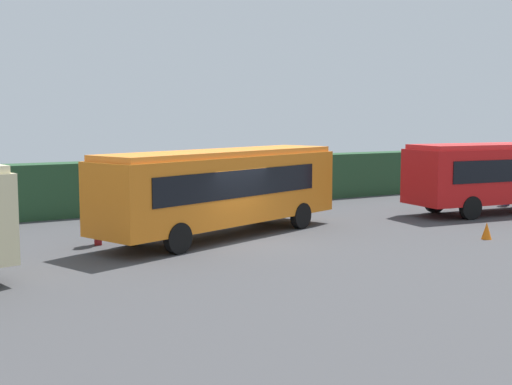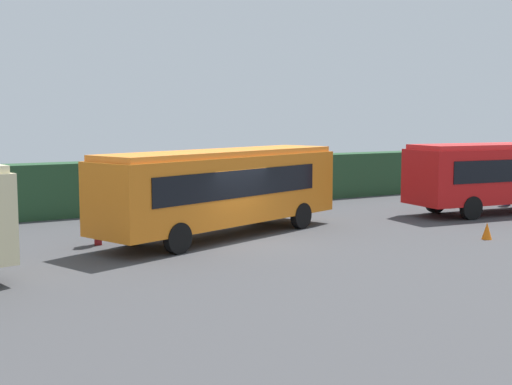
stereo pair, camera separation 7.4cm
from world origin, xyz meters
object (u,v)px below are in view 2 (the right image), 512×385
at_px(person_far, 507,185).
at_px(bus_orange, 222,187).
at_px(person_center, 97,214).
at_px(traffic_cone, 487,231).
at_px(bus_red, 507,173).
at_px(person_right, 456,186).

bearing_deg(person_far, bus_orange, -155.67).
height_order(person_center, traffic_cone, person_center).
distance_m(bus_orange, person_far, 16.00).
xyz_separation_m(bus_orange, person_center, (-4.38, 0.65, -0.77)).
relative_size(person_far, traffic_cone, 3.06).
relative_size(bus_orange, bus_red, 1.07).
relative_size(person_right, person_far, 1.02).
relative_size(bus_red, person_right, 5.29).
height_order(bus_orange, person_right, bus_orange).
bearing_deg(bus_orange, person_far, -16.54).
bearing_deg(person_right, traffic_cone, -22.07).
xyz_separation_m(bus_red, person_right, (-0.40, 2.59, -0.79)).
bearing_deg(person_right, person_far, 86.17).
distance_m(bus_orange, person_center, 4.50).
xyz_separation_m(person_right, person_far, (2.46, -0.96, -0.03)).
height_order(person_right, person_far, person_right).
relative_size(person_center, traffic_cone, 3.23).
relative_size(person_center, person_far, 1.06).
bearing_deg(person_center, traffic_cone, 169.68).
height_order(person_right, traffic_cone, person_right).
bearing_deg(bus_red, person_far, 44.41).
distance_m(person_far, traffic_cone, 10.18).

